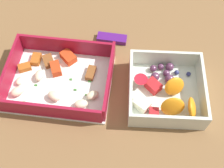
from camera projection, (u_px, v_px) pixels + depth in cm
name	position (u px, v px, depth cm)	size (l,w,h in cm)	color
table_surface	(120.00, 90.00, 61.79)	(80.00, 80.00, 2.00)	brown
pasta_container	(59.00, 79.00, 60.28)	(22.62, 17.89, 5.15)	white
fruit_bowl	(165.00, 91.00, 58.31)	(15.64, 15.93, 5.54)	silver
candy_bar	(112.00, 38.00, 67.19)	(7.00, 2.40, 1.20)	#51197A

